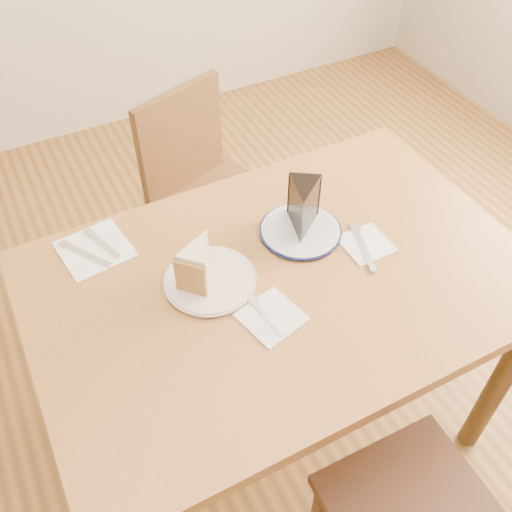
% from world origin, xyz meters
% --- Properties ---
extents(ground, '(4.00, 4.00, 0.00)m').
position_xyz_m(ground, '(0.00, 0.00, 0.00)').
color(ground, '#4E3015').
rests_on(ground, ground).
extents(table, '(1.20, 0.80, 0.75)m').
position_xyz_m(table, '(0.00, 0.00, 0.65)').
color(table, brown).
rests_on(table, ground).
extents(chair_far, '(0.53, 0.53, 0.84)m').
position_xyz_m(chair_far, '(0.09, 0.65, 0.47)').
color(chair_far, '#392111').
rests_on(chair_far, ground).
extents(plate_cream, '(0.21, 0.21, 0.01)m').
position_xyz_m(plate_cream, '(-0.16, 0.06, 0.76)').
color(plate_cream, silver).
rests_on(plate_cream, table).
extents(plate_navy, '(0.20, 0.20, 0.01)m').
position_xyz_m(plate_navy, '(0.12, 0.11, 0.76)').
color(plate_navy, white).
rests_on(plate_navy, table).
extents(carrot_cake, '(0.12, 0.12, 0.09)m').
position_xyz_m(carrot_cake, '(-0.18, 0.08, 0.81)').
color(carrot_cake, beige).
rests_on(carrot_cake, plate_cream).
extents(chocolate_cake, '(0.13, 0.14, 0.12)m').
position_xyz_m(chocolate_cake, '(0.12, 0.11, 0.82)').
color(chocolate_cake, black).
rests_on(chocolate_cake, plate_navy).
extents(napkin_cream, '(0.15, 0.15, 0.00)m').
position_xyz_m(napkin_cream, '(-0.08, -0.10, 0.75)').
color(napkin_cream, white).
rests_on(napkin_cream, table).
extents(napkin_navy, '(0.12, 0.12, 0.00)m').
position_xyz_m(napkin_navy, '(0.24, -0.01, 0.75)').
color(napkin_navy, white).
rests_on(napkin_navy, table).
extents(napkin_spare, '(0.18, 0.18, 0.00)m').
position_xyz_m(napkin_spare, '(-0.38, 0.30, 0.75)').
color(napkin_spare, white).
rests_on(napkin_spare, table).
extents(fork_cream, '(0.04, 0.14, 0.00)m').
position_xyz_m(fork_cream, '(-0.09, -0.09, 0.76)').
color(fork_cream, silver).
rests_on(fork_cream, napkin_cream).
extents(knife_navy, '(0.07, 0.17, 0.00)m').
position_xyz_m(knife_navy, '(0.23, -0.01, 0.76)').
color(knife_navy, silver).
rests_on(knife_navy, napkin_navy).
extents(fork_spare, '(0.06, 0.14, 0.00)m').
position_xyz_m(fork_spare, '(-0.35, 0.30, 0.76)').
color(fork_spare, silver).
rests_on(fork_spare, napkin_spare).
extents(knife_spare, '(0.10, 0.14, 0.00)m').
position_xyz_m(knife_spare, '(-0.40, 0.29, 0.76)').
color(knife_spare, silver).
rests_on(knife_spare, napkin_spare).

